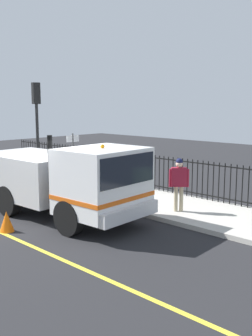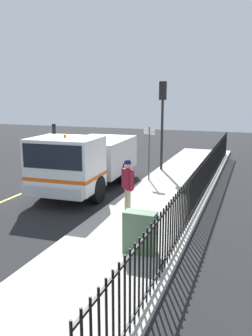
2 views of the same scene
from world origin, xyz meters
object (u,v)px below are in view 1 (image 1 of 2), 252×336
at_px(worker_standing, 179,179).
at_px(traffic_light_near, 37,113).
at_px(street_sign, 73,156).
at_px(work_truck, 66,177).
at_px(traffic_cone, 7,221).

relative_size(worker_standing, traffic_light_near, 0.40).
xyz_separation_m(traffic_light_near, street_sign, (0.04, -2.24, -1.54)).
distance_m(worker_standing, street_sign, 4.46).
relative_size(work_truck, traffic_light_near, 1.46).
relative_size(work_truck, street_sign, 2.71).
distance_m(worker_standing, traffic_cone, 5.26).
height_order(work_truck, traffic_light_near, traffic_light_near).
bearing_deg(street_sign, work_truck, -132.78).
bearing_deg(worker_standing, street_sign, -33.98).
xyz_separation_m(work_truck, traffic_cone, (-1.95, 0.19, -0.99)).
relative_size(traffic_cone, street_sign, 0.25).
distance_m(work_truck, traffic_light_near, 5.10).
distance_m(work_truck, traffic_cone, 2.19).
xyz_separation_m(traffic_light_near, traffic_cone, (-3.87, -4.17, -2.81)).
xyz_separation_m(work_truck, street_sign, (1.96, 2.12, 0.27)).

